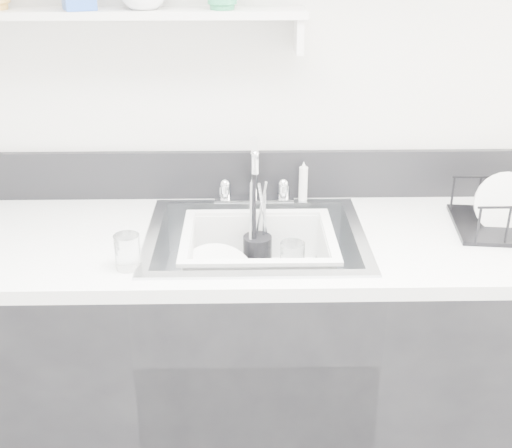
{
  "coord_description": "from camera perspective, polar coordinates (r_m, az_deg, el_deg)",
  "views": [
    {
      "loc": [
        -0.03,
        -0.51,
        1.74
      ],
      "look_at": [
        0.0,
        1.14,
        0.98
      ],
      "focal_mm": 45.0,
      "sensor_mm": 36.0,
      "label": 1
    }
  ],
  "objects": [
    {
      "name": "ladle",
      "position": [
        1.93,
        -2.53,
        -4.32
      ],
      "size": [
        0.26,
        0.21,
        0.07
      ],
      "primitive_type": null,
      "rotation": [
        0.0,
        0.0,
        -0.56
      ],
      "color": "silver",
      "rests_on": "wash_tub"
    },
    {
      "name": "sink",
      "position": [
        1.92,
        -0.03,
        -3.44
      ],
      "size": [
        0.64,
        0.52,
        0.2
      ],
      "primitive_type": null,
      "color": "silver",
      "rests_on": "counter_run"
    },
    {
      "name": "faucet",
      "position": [
        2.08,
        -0.16,
        3.4
      ],
      "size": [
        0.26,
        0.18,
        0.23
      ],
      "color": "silver",
      "rests_on": "counter_run"
    },
    {
      "name": "bowl_small",
      "position": [
        1.89,
        2.42,
        -5.7
      ],
      "size": [
        0.13,
        0.13,
        0.03
      ],
      "primitive_type": "imported",
      "rotation": [
        0.0,
        0.0,
        -0.43
      ],
      "color": "white",
      "rests_on": "wash_tub"
    },
    {
      "name": "tumbler_counter",
      "position": [
        1.72,
        -11.35,
        -2.42
      ],
      "size": [
        0.09,
        0.09,
        0.09
      ],
      "primitive_type": "cylinder",
      "rotation": [
        0.0,
        0.0,
        0.32
      ],
      "color": "white",
      "rests_on": "counter_run"
    },
    {
      "name": "wall_shelf",
      "position": [
        1.96,
        -10.95,
        17.7
      ],
      "size": [
        1.0,
        0.16,
        0.12
      ],
      "color": "silver",
      "rests_on": "room_shell"
    },
    {
      "name": "utensil_cup",
      "position": [
        1.99,
        0.12,
        -2.35
      ],
      "size": [
        0.09,
        0.09,
        0.3
      ],
      "rotation": [
        0.0,
        0.0,
        -0.24
      ],
      "color": "black",
      "rests_on": "wash_tub"
    },
    {
      "name": "wash_tub",
      "position": [
        1.92,
        0.21,
        -3.18
      ],
      "size": [
        0.5,
        0.43,
        0.18
      ],
      "primitive_type": null,
      "rotation": [
        0.0,
        0.0,
        0.16
      ],
      "color": "white",
      "rests_on": "sink"
    },
    {
      "name": "backsplash",
      "position": [
        2.13,
        -0.19,
        4.41
      ],
      "size": [
        3.2,
        0.02,
        0.16
      ],
      "primitive_type": "cube",
      "color": "black",
      "rests_on": "counter_run"
    },
    {
      "name": "side_sprayer",
      "position": [
        2.1,
        4.22,
        3.76
      ],
      "size": [
        0.03,
        0.03,
        0.14
      ],
      "primitive_type": "cylinder",
      "color": "white",
      "rests_on": "counter_run"
    },
    {
      "name": "plate_stack",
      "position": [
        1.91,
        -3.21,
        -4.95
      ],
      "size": [
        0.26,
        0.25,
        0.1
      ],
      "rotation": [
        0.0,
        0.0,
        0.05
      ],
      "color": "white",
      "rests_on": "wash_tub"
    },
    {
      "name": "counter_run",
      "position": [
        2.12,
        -0.03,
        -12.29
      ],
      "size": [
        3.2,
        0.62,
        0.92
      ],
      "color": "black",
      "rests_on": "ground"
    },
    {
      "name": "tumbler_in_tub",
      "position": [
        1.96,
        3.24,
        -3.14
      ],
      "size": [
        0.09,
        0.09,
        0.11
      ],
      "primitive_type": "cylinder",
      "rotation": [
        0.0,
        0.0,
        0.26
      ],
      "color": "white",
      "rests_on": "wash_tub"
    }
  ]
}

